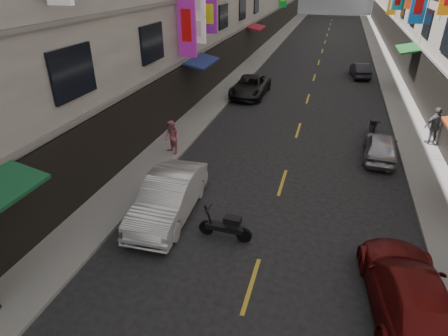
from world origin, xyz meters
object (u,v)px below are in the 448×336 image
Objects in this scene: car_right_near at (410,293)px; pedestrian_rfar at (435,126)px; scooter_far_right at (373,129)px; car_left_far at (250,86)px; car_right_mid at (380,146)px; pedestrian_lfar at (172,137)px; car_left_mid at (168,197)px; scooter_crossing at (226,227)px; car_right_far at (360,70)px.

pedestrian_rfar reaches higher than car_right_near.
scooter_far_right is 0.38× the size of car_left_far.
car_right_near reaches higher than car_right_mid.
car_right_near is 11.70m from pedestrian_lfar.
car_left_far is 12.09m from pedestrian_rfar.
pedestrian_rfar is (2.60, 2.24, 0.46)m from car_right_mid.
car_left_mid reaches higher than scooter_far_right.
scooter_crossing is 6.74m from pedestrian_lfar.
car_right_near is at bearing -64.46° from car_left_far.
car_right_near is at bearing 91.29° from scooter_far_right.
car_right_near is at bearing -105.24° from scooter_crossing.
scooter_far_right is at bearing 83.56° from car_right_far.
car_right_far is 20.13m from pedestrian_lfar.
scooter_crossing is at bearing -21.14° from pedestrian_lfar.
pedestrian_lfar is at bearing 29.23° from scooter_far_right.
car_left_far is 1.35× the size of car_right_far.
car_right_near is at bearing -19.93° from car_left_mid.
pedestrian_lfar reaches higher than car_left_mid.
pedestrian_rfar is (3.03, -13.36, 0.48)m from car_right_far.
car_right_far is at bearing -88.29° from scooter_far_right.
car_right_mid is at bearing -32.05° from scooter_crossing.
scooter_crossing and scooter_far_right have the same top height.
scooter_crossing is 0.51× the size of car_right_mid.
car_right_near is at bearing 93.63° from car_right_mid.
scooter_crossing is at bearing 25.47° from pedestrian_rfar.
scooter_crossing is 5.53m from car_right_near.
scooter_crossing is at bearing -24.70° from car_right_near.
car_right_far is at bearing 94.38° from pedestrian_lfar.
car_right_far reaches higher than scooter_crossing.
car_left_far is 10.55m from pedestrian_lfar.
car_right_near is at bearing 83.36° from car_right_far.
car_left_far reaches higher than scooter_crossing.
car_left_mid is 15.08m from car_left_far.
car_right_near is at bearing -5.64° from pedestrian_lfar.
pedestrian_lfar is at bearing -43.68° from car_right_near.
scooter_far_right is at bearing -34.60° from pedestrian_rfar.
pedestrian_lfar is (-1.83, 4.62, 0.16)m from car_left_mid.
pedestrian_rfar reaches higher than scooter_crossing.
car_right_far is (7.14, 22.64, -0.18)m from car_left_mid.
pedestrian_rfar is at bearing 172.14° from scooter_far_right.
car_right_mid is (0.16, -2.65, 0.16)m from scooter_far_right.
car_right_mid is at bearing 94.00° from scooter_far_right.
car_left_far is 19.16m from car_right_near.
pedestrian_lfar is 0.85× the size of pedestrian_rfar.
pedestrian_lfar is at bearing 55.89° from car_right_far.
car_right_mid reaches higher than scooter_far_right.
car_left_mid is at bearing -24.33° from car_right_near.
pedestrian_lfar is at bearing -96.80° from car_left_far.
car_right_far is at bearing 45.84° from car_left_far.
car_right_mid is (0.00, 9.37, -0.09)m from car_right_near.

